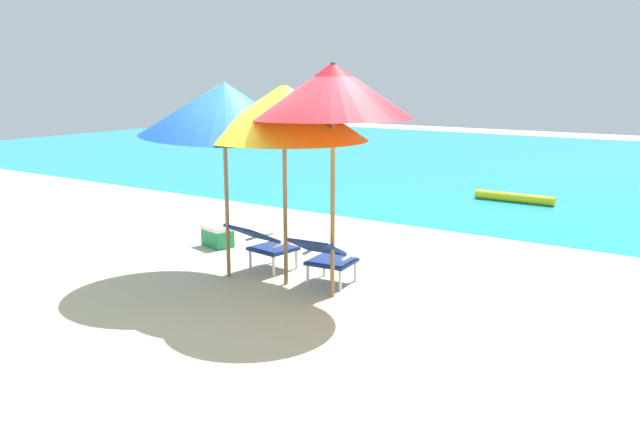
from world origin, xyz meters
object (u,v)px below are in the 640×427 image
(beach_umbrella_right, at_px, (333,91))
(swim_buoy, at_px, (514,198))
(cooler_box, at_px, (218,236))
(beach_umbrella_left, at_px, (224,109))
(beach_umbrella_center, at_px, (284,112))
(lounge_chair_right, at_px, (325,255))
(lounge_chair_left, at_px, (263,242))

(beach_umbrella_right, bearing_deg, swim_buoy, 90.34)
(swim_buoy, distance_m, cooler_box, 6.44)
(beach_umbrella_left, xyz_separation_m, beach_umbrella_center, (0.79, 0.15, -0.02))
(swim_buoy, bearing_deg, lounge_chair_right, -91.85)
(swim_buoy, height_order, lounge_chair_right, lounge_chair_right)
(beach_umbrella_right, bearing_deg, beach_umbrella_left, -177.13)
(swim_buoy, relative_size, beach_umbrella_center, 0.63)
(lounge_chair_left, relative_size, lounge_chair_right, 1.02)
(lounge_chair_right, distance_m, beach_umbrella_left, 2.15)
(lounge_chair_right, bearing_deg, lounge_chair_left, 175.18)
(swim_buoy, height_order, beach_umbrella_left, beach_umbrella_left)
(swim_buoy, bearing_deg, beach_umbrella_right, -89.66)
(lounge_chair_right, height_order, beach_umbrella_right, beach_umbrella_right)
(lounge_chair_left, xyz_separation_m, beach_umbrella_center, (0.54, -0.25, 1.69))
(beach_umbrella_right, relative_size, cooler_box, 4.99)
(lounge_chair_right, bearing_deg, cooler_box, 163.26)
(lounge_chair_left, xyz_separation_m, beach_umbrella_right, (1.27, -0.32, 1.94))
(beach_umbrella_left, height_order, cooler_box, beach_umbrella_left)
(beach_umbrella_left, bearing_deg, cooler_box, 137.67)
(cooler_box, bearing_deg, beach_umbrella_left, -42.33)
(beach_umbrella_right, bearing_deg, cooler_box, 160.16)
(lounge_chair_right, height_order, cooler_box, lounge_chair_right)
(beach_umbrella_left, distance_m, cooler_box, 2.48)
(beach_umbrella_left, height_order, beach_umbrella_center, beach_umbrella_left)
(lounge_chair_left, height_order, beach_umbrella_center, beach_umbrella_center)
(swim_buoy, distance_m, lounge_chair_left, 6.64)
(swim_buoy, xyz_separation_m, beach_umbrella_right, (0.04, -6.84, 2.24))
(lounge_chair_right, xyz_separation_m, cooler_box, (-2.40, 0.72, -0.24))
(cooler_box, bearing_deg, beach_umbrella_center, -24.57)
(cooler_box, bearing_deg, swim_buoy, 66.09)
(beach_umbrella_right, xyz_separation_m, cooler_box, (-2.65, 0.96, -2.18))
(swim_buoy, height_order, beach_umbrella_right, beach_umbrella_right)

